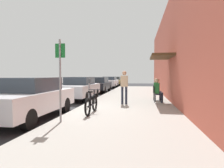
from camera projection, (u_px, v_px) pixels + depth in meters
ground_plane at (73, 112)px, 8.38m from camera, size 60.00×60.00×0.00m
sidewalk_slab at (128, 105)px, 10.01m from camera, size 4.50×32.00×0.12m
building_facade at (178, 45)px, 9.51m from camera, size 1.40×32.00×6.16m
parked_car_0 at (30, 98)px, 7.10m from camera, size 1.80×4.40×1.52m
parked_car_1 at (80, 88)px, 12.72m from camera, size 1.80×4.40×1.48m
parked_car_2 at (99, 84)px, 18.35m from camera, size 1.80×4.40×1.42m
parked_car_3 at (110, 82)px, 24.52m from camera, size 1.80×4.40×1.42m
parked_car_4 at (115, 81)px, 29.94m from camera, size 1.80×4.40×1.37m
parking_meter at (89, 90)px, 9.24m from camera, size 0.12×0.10×1.32m
street_sign at (60, 74)px, 6.08m from camera, size 0.32×0.06×2.60m
bicycle_0 at (91, 104)px, 7.60m from camera, size 0.46×1.71×0.90m
bicycle_1 at (92, 104)px, 7.52m from camera, size 0.46×1.71×0.90m
cafe_chair_0 at (157, 93)px, 10.65m from camera, size 0.51×0.51×0.87m
seated_patron_0 at (158, 90)px, 10.62m from camera, size 0.47×0.42×1.29m
cafe_chair_1 at (156, 92)px, 11.57m from camera, size 0.52×0.52×0.87m
seated_patron_1 at (157, 88)px, 11.54m from camera, size 0.48×0.43×1.29m
pedestrian_standing at (124, 85)px, 9.94m from camera, size 0.36×0.22×1.70m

